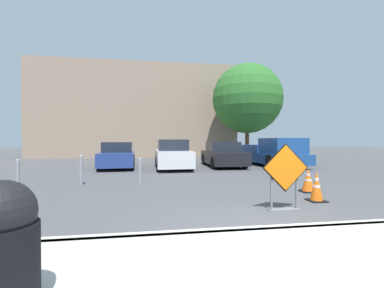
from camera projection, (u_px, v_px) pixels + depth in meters
name	position (u px, v px, depth m)	size (l,w,h in m)	color
ground_plane	(187.00, 168.00, 13.82)	(96.00, 96.00, 0.00)	#4C4C4F
sidewalk_strip	(325.00, 270.00, 2.76)	(29.37, 2.38, 0.14)	beige
curb_lip	(273.00, 231.00, 3.94)	(29.37, 0.20, 0.14)	beige
road_closed_sign	(285.00, 174.00, 5.38)	(1.01, 0.20, 1.41)	black
traffic_cone_nearest	(317.00, 187.00, 6.20)	(0.39, 0.39, 0.73)	black
traffic_cone_second	(308.00, 180.00, 7.35)	(0.47, 0.47, 0.67)	black
parked_car_nearest	(118.00, 156.00, 13.90)	(1.97, 4.20, 1.39)	navy
parked_car_second	(173.00, 155.00, 13.63)	(1.82, 4.27, 1.53)	silver
parked_car_third	(223.00, 155.00, 14.65)	(1.93, 4.15, 1.40)	black
pickup_truck	(274.00, 154.00, 14.73)	(2.34, 5.23, 1.61)	navy
trash_bin	(1.00, 248.00, 1.94)	(0.53, 0.53, 1.03)	black
bollard_nearest	(140.00, 170.00, 8.76)	(0.12, 0.12, 0.88)	gray
bollard_second	(81.00, 169.00, 8.47)	(0.12, 0.12, 1.00)	gray
bollard_third	(18.00, 172.00, 8.18)	(0.12, 0.12, 0.88)	gray
building_facade_backdrop	(138.00, 112.00, 24.41)	(18.07, 5.00, 8.34)	gray
street_tree_behind_lot	(247.00, 99.00, 20.46)	(5.53, 5.53, 7.59)	#513823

